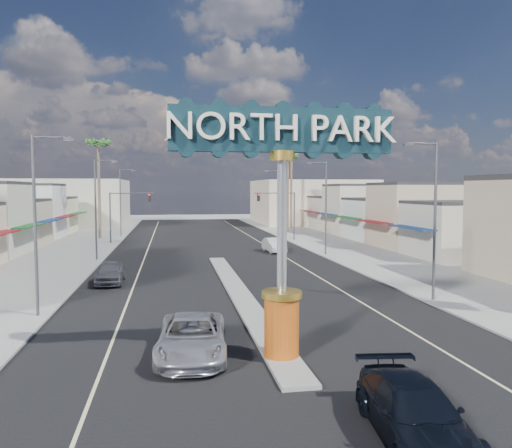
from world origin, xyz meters
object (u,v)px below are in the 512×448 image
object	(u,v)px
traffic_signal_right	(280,206)
streetlight_r_mid	(324,203)
streetlight_l_far	(122,199)
gateway_sign	(282,201)
car_parked_right	(274,245)
streetlight_r_near	(432,213)
palm_right_mid	(288,160)
suv_left	(192,337)
suv_right	(414,412)
streetlight_r_far	(276,199)
car_parked_left	(110,272)
palm_left_far	(98,149)
traffic_signal_left	(126,207)
streetlight_l_near	(38,216)
palm_right_far	(291,151)
streetlight_l_mid	(97,204)

from	to	relation	value
traffic_signal_right	streetlight_r_mid	bearing A→B (deg)	-84.90
traffic_signal_right	streetlight_l_far	size ratio (longest dim) A/B	0.67
gateway_sign	car_parked_right	bearing A→B (deg)	78.76
streetlight_l_far	streetlight_r_near	bearing A→B (deg)	-63.58
palm_right_mid	suv_left	size ratio (longest dim) A/B	2.19
gateway_sign	traffic_signal_right	distance (m)	43.04
streetlight_r_near	suv_right	distance (m)	17.28
streetlight_r_far	car_parked_left	bearing A→B (deg)	-119.14
streetlight_r_far	palm_left_far	distance (m)	24.38
streetlight_r_far	streetlight_r_near	bearing A→B (deg)	-90.00
traffic_signal_left	streetlight_r_far	bearing A→B (deg)	22.20
traffic_signal_left	streetlight_l_near	distance (m)	34.03
streetlight_r_near	suv_right	world-z (taller)	streetlight_r_near
streetlight_l_far	palm_right_mid	xyz separation A→B (m)	(23.43, 4.00, 5.54)
traffic_signal_right	streetlight_l_far	bearing A→B (deg)	157.80
traffic_signal_left	palm_left_far	distance (m)	10.14
suv_right	car_parked_right	bearing A→B (deg)	89.83
streetlight_r_far	palm_right_far	world-z (taller)	palm_right_far
streetlight_l_mid	traffic_signal_right	bearing A→B (deg)	35.50
suv_right	car_parked_left	size ratio (longest dim) A/B	1.15
streetlight_l_near	suv_right	distance (m)	19.55
streetlight_l_near	streetlight_r_near	world-z (taller)	same
streetlight_r_far	suv_right	distance (m)	57.24
streetlight_r_near	suv_right	xyz separation A→B (m)	(-8.43, -14.45, -4.33)
streetlight_r_near	suv_left	distance (m)	16.05
streetlight_l_near	palm_right_far	world-z (taller)	palm_right_far
streetlight_l_far	streetlight_r_mid	world-z (taller)	same
palm_left_far	streetlight_l_mid	bearing A→B (deg)	-82.69
streetlight_l_near	suv_left	size ratio (longest dim) A/B	1.63
palm_right_mid	palm_right_far	bearing A→B (deg)	71.57
streetlight_l_near	palm_right_mid	world-z (taller)	palm_right_mid
streetlight_l_near	palm_right_far	bearing A→B (deg)	63.94
gateway_sign	streetlight_l_mid	world-z (taller)	gateway_sign
streetlight_l_near	car_parked_left	size ratio (longest dim) A/B	2.04
traffic_signal_left	traffic_signal_right	size ratio (longest dim) A/B	1.00
streetlight_l_near	car_parked_right	world-z (taller)	streetlight_l_near
traffic_signal_right	streetlight_r_mid	distance (m)	14.07
palm_right_mid	suv_left	distance (m)	56.43
streetlight_l_near	palm_left_far	bearing A→B (deg)	93.67
streetlight_l_near	palm_right_far	xyz separation A→B (m)	(25.43, 52.00, 7.32)
streetlight_l_far	streetlight_r_near	xyz separation A→B (m)	(20.87, -42.00, 0.00)
gateway_sign	traffic_signal_left	distance (m)	43.04
streetlight_r_near	palm_right_far	distance (m)	52.71
streetlight_l_mid	streetlight_r_far	distance (m)	30.32
traffic_signal_right	streetlight_l_far	distance (m)	21.20
streetlight_l_mid	streetlight_l_far	world-z (taller)	same
gateway_sign	palm_right_mid	xyz separation A→B (m)	(13.00, 54.02, 4.67)
traffic_signal_right	streetlight_r_near	size ratio (longest dim) A/B	0.67
streetlight_r_far	car_parked_left	xyz separation A→B (m)	(-18.56, -33.28, -4.31)
streetlight_l_near	streetlight_r_mid	size ratio (longest dim) A/B	1.00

